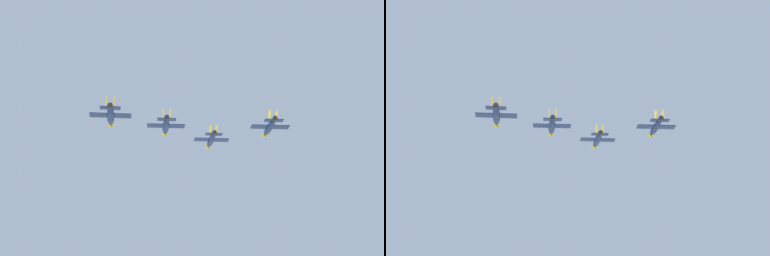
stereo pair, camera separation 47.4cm
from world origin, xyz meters
TOP-DOWN VIEW (x-y plane):
  - jet_lead at (28.32, 4.03)m, footprint 13.23×12.62m
  - jet_left_wingman at (7.46, 3.35)m, footprint 13.34×12.29m
  - jet_right_wingman at (25.63, -16.66)m, footprint 13.71×12.70m
  - jet_left_outer at (-13.40, 2.68)m, footprint 13.03×12.54m

SIDE VIEW (x-z plane):
  - jet_left_outer at x=-13.40m, z-range 104.16..107.52m
  - jet_left_wingman at x=7.46m, z-range 107.00..110.38m
  - jet_right_wingman at x=25.63m, z-range 107.39..110.86m
  - jet_lead at x=28.32m, z-range 108.27..111.66m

